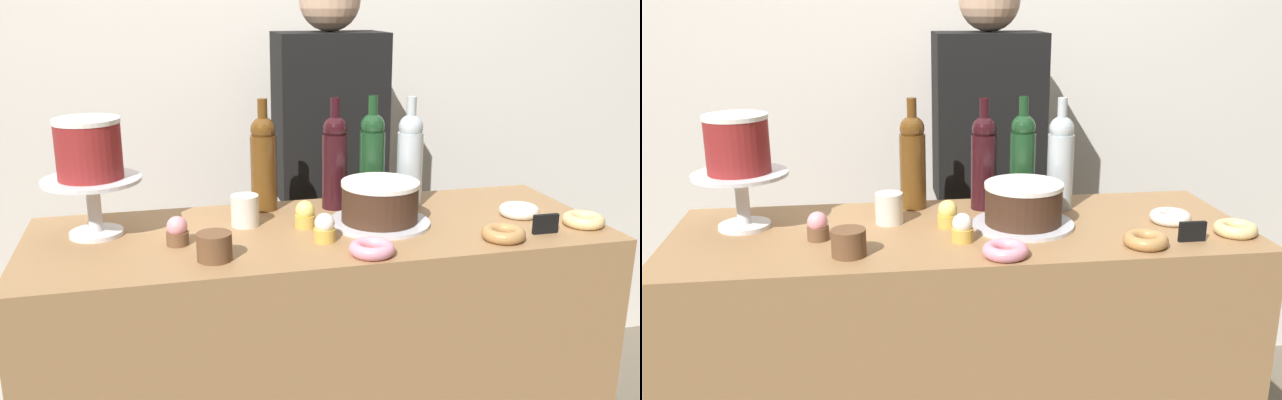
% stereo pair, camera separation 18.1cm
% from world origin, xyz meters
% --- Properties ---
extents(back_wall, '(6.00, 0.05, 2.60)m').
position_xyz_m(back_wall, '(0.00, 0.86, 1.30)').
color(back_wall, silver).
rests_on(back_wall, ground_plane).
extents(display_counter, '(1.54, 0.56, 0.91)m').
position_xyz_m(display_counter, '(0.00, 0.00, 0.45)').
color(display_counter, '#997047').
rests_on(display_counter, ground_plane).
extents(cake_stand_pedestal, '(0.25, 0.25, 0.15)m').
position_xyz_m(cake_stand_pedestal, '(-0.58, 0.09, 1.01)').
color(cake_stand_pedestal, silver).
rests_on(cake_stand_pedestal, display_counter).
extents(white_layer_cake, '(0.17, 0.17, 0.15)m').
position_xyz_m(white_layer_cake, '(-0.58, 0.09, 1.14)').
color(white_layer_cake, maroon).
rests_on(white_layer_cake, cake_stand_pedestal).
extents(silver_serving_platter, '(0.28, 0.28, 0.01)m').
position_xyz_m(silver_serving_platter, '(0.17, -0.00, 0.91)').
color(silver_serving_platter, silver).
rests_on(silver_serving_platter, display_counter).
extents(chocolate_round_cake, '(0.21, 0.21, 0.11)m').
position_xyz_m(chocolate_round_cake, '(0.17, -0.00, 0.97)').
color(chocolate_round_cake, '#3D2619').
rests_on(chocolate_round_cake, silver_serving_platter).
extents(wine_bottle_green, '(0.08, 0.08, 0.33)m').
position_xyz_m(wine_bottle_green, '(0.21, 0.20, 1.05)').
color(wine_bottle_green, '#193D1E').
rests_on(wine_bottle_green, display_counter).
extents(wine_bottle_amber, '(0.08, 0.08, 0.33)m').
position_xyz_m(wine_bottle_amber, '(-0.12, 0.21, 1.05)').
color(wine_bottle_amber, '#5B3814').
rests_on(wine_bottle_amber, display_counter).
extents(wine_bottle_dark_red, '(0.08, 0.08, 0.33)m').
position_xyz_m(wine_bottle_dark_red, '(0.09, 0.18, 1.05)').
color(wine_bottle_dark_red, black).
rests_on(wine_bottle_dark_red, display_counter).
extents(wine_bottle_clear, '(0.08, 0.08, 0.33)m').
position_xyz_m(wine_bottle_clear, '(0.31, 0.15, 1.05)').
color(wine_bottle_clear, '#B2BCC1').
rests_on(wine_bottle_clear, display_counter).
extents(cupcake_lemon, '(0.06, 0.06, 0.07)m').
position_xyz_m(cupcake_lemon, '(-0.04, 0.02, 0.94)').
color(cupcake_lemon, gold).
rests_on(cupcake_lemon, display_counter).
extents(cupcake_vanilla, '(0.06, 0.06, 0.07)m').
position_xyz_m(cupcake_vanilla, '(-0.01, -0.10, 0.94)').
color(cupcake_vanilla, gold).
rests_on(cupcake_vanilla, display_counter).
extents(cupcake_strawberry, '(0.06, 0.06, 0.07)m').
position_xyz_m(cupcake_strawberry, '(-0.38, -0.04, 0.94)').
color(cupcake_strawberry, brown).
rests_on(cupcake_strawberry, display_counter).
extents(donut_maple, '(0.11, 0.11, 0.03)m').
position_xyz_m(donut_maple, '(0.43, -0.20, 0.93)').
color(donut_maple, '#B27F47').
rests_on(donut_maple, display_counter).
extents(donut_sugar, '(0.11, 0.11, 0.03)m').
position_xyz_m(donut_sugar, '(0.58, -0.03, 0.93)').
color(donut_sugar, silver).
rests_on(donut_sugar, display_counter).
extents(donut_glazed, '(0.11, 0.11, 0.03)m').
position_xyz_m(donut_glazed, '(0.70, -0.15, 0.93)').
color(donut_glazed, '#E0C17F').
rests_on(donut_glazed, display_counter).
extents(donut_pink, '(0.11, 0.11, 0.03)m').
position_xyz_m(donut_pink, '(0.07, -0.22, 0.93)').
color(donut_pink, pink).
rests_on(donut_pink, display_counter).
extents(cookie_stack, '(0.08, 0.08, 0.07)m').
position_xyz_m(cookie_stack, '(-0.30, -0.16, 0.94)').
color(cookie_stack, brown).
rests_on(cookie_stack, display_counter).
extents(price_sign_chalkboard, '(0.07, 0.01, 0.05)m').
position_xyz_m(price_sign_chalkboard, '(0.57, -0.18, 0.94)').
color(price_sign_chalkboard, black).
rests_on(price_sign_chalkboard, display_counter).
extents(coffee_cup_ceramic, '(0.08, 0.08, 0.08)m').
position_xyz_m(coffee_cup_ceramic, '(-0.19, 0.08, 0.95)').
color(coffee_cup_ceramic, silver).
rests_on(coffee_cup_ceramic, display_counter).
extents(barista_figure, '(0.36, 0.22, 1.60)m').
position_xyz_m(barista_figure, '(0.16, 0.53, 0.84)').
color(barista_figure, black).
rests_on(barista_figure, ground_plane).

